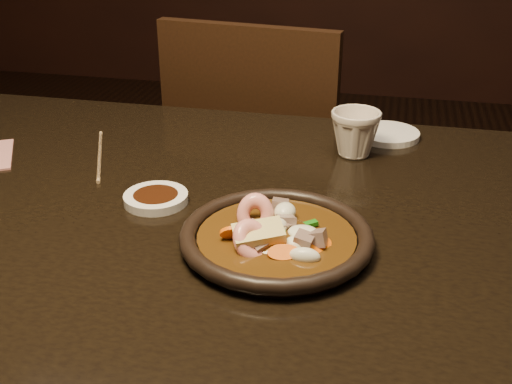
% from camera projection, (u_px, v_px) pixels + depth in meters
% --- Properties ---
extents(table, '(1.60, 0.90, 0.75)m').
position_uv_depth(table, '(222.00, 263.00, 0.95)').
color(table, black).
rests_on(table, floor).
extents(chair, '(0.48, 0.48, 0.91)m').
position_uv_depth(chair, '(265.00, 180.00, 1.63)').
color(chair, black).
rests_on(chair, floor).
extents(plate, '(0.26, 0.26, 0.03)m').
position_uv_depth(plate, '(276.00, 238.00, 0.84)').
color(plate, black).
rests_on(plate, table).
extents(stirfry, '(0.16, 0.15, 0.06)m').
position_uv_depth(stirfry, '(276.00, 235.00, 0.83)').
color(stirfry, '#3D240B').
rests_on(stirfry, plate).
extents(soy_dish, '(0.10, 0.10, 0.01)m').
position_uv_depth(soy_dish, '(156.00, 198.00, 0.95)').
color(soy_dish, white).
rests_on(soy_dish, table).
extents(saucer_right, '(0.12, 0.12, 0.01)m').
position_uv_depth(saucer_right, '(387.00, 134.00, 1.19)').
color(saucer_right, white).
rests_on(saucer_right, table).
extents(tea_cup, '(0.09, 0.09, 0.09)m').
position_uv_depth(tea_cup, '(355.00, 132.00, 1.10)').
color(tea_cup, beige).
rests_on(tea_cup, table).
extents(chopsticks, '(0.09, 0.20, 0.01)m').
position_uv_depth(chopsticks, '(100.00, 155.00, 1.11)').
color(chopsticks, '#9E7E5A').
rests_on(chopsticks, table).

